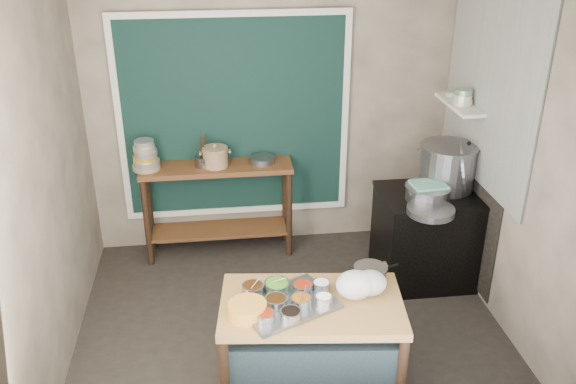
{
  "coord_description": "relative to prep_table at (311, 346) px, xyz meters",
  "views": [
    {
      "loc": [
        -0.54,
        -4.14,
        3.21
      ],
      "look_at": [
        0.01,
        0.25,
        1.12
      ],
      "focal_mm": 38.0,
      "sensor_mm": 36.0,
      "label": 1
    }
  ],
  "objects": [
    {
      "name": "ceramic_crock",
      "position": [
        -0.6,
        2.01,
        0.66
      ],
      "size": [
        0.27,
        0.27,
        0.17
      ],
      "primitive_type": null,
      "rotation": [
        0.0,
        0.0,
        0.06
      ],
      "color": "#826347",
      "rests_on": "back_counter"
    },
    {
      "name": "floor",
      "position": [
        -0.05,
        0.75,
        -0.39
      ],
      "size": [
        3.5,
        3.0,
        0.02
      ],
      "primitive_type": "cube",
      "color": "black",
      "rests_on": "ground"
    },
    {
      "name": "wide_bowl",
      "position": [
        -0.16,
        2.04,
        0.61
      ],
      "size": [
        0.25,
        0.25,
        0.06
      ],
      "primitive_type": "cylinder",
      "rotation": [
        0.0,
        0.0,
        -0.02
      ],
      "color": "gray",
      "rests_on": "back_counter"
    },
    {
      "name": "curtain_frame",
      "position": [
        -0.4,
        2.21,
        0.98
      ],
      "size": [
        2.22,
        0.03,
        2.02
      ],
      "primitive_type": null,
      "color": "beige",
      "rests_on": "back_wall"
    },
    {
      "name": "left_wall",
      "position": [
        -1.81,
        0.75,
        1.02
      ],
      "size": [
        0.02,
        3.0,
        2.8
      ],
      "primitive_type": "cube",
      "color": "gray",
      "rests_on": "floor"
    },
    {
      "name": "bowl_stack",
      "position": [
        -1.25,
        2.01,
        0.7
      ],
      "size": [
        0.26,
        0.26,
        0.29
      ],
      "color": "tan",
      "rests_on": "back_counter"
    },
    {
      "name": "shelf_bowl_stack",
      "position": [
        1.58,
        1.55,
        1.3
      ],
      "size": [
        0.17,
        0.17,
        0.14
      ],
      "color": "silver",
      "rests_on": "wall_shelf"
    },
    {
      "name": "condiment_bowls",
      "position": [
        -0.21,
        -0.0,
        0.43
      ],
      "size": [
        0.64,
        0.48,
        0.07
      ],
      "color": "silver",
      "rests_on": "condiment_tray"
    },
    {
      "name": "green_cloth",
      "position": [
        1.21,
        1.19,
        0.65
      ],
      "size": [
        0.31,
        0.24,
        0.02
      ],
      "primitive_type": "cube",
      "rotation": [
        0.0,
        0.0,
        0.08
      ],
      "color": "#61AC90",
      "rests_on": "steamer"
    },
    {
      "name": "plastic_bag_a",
      "position": [
        0.3,
        0.02,
        0.47
      ],
      "size": [
        0.33,
        0.31,
        0.2
      ],
      "primitive_type": "ellipsoid",
      "rotation": [
        0.0,
        0.0,
        -0.41
      ],
      "color": "white",
      "rests_on": "prep_table"
    },
    {
      "name": "soot_patch",
      "position": [
        1.69,
        1.4,
        0.32
      ],
      "size": [
        0.01,
        1.3,
        1.3
      ],
      "primitive_type": "cube",
      "color": "black",
      "rests_on": "right_wall"
    },
    {
      "name": "pot_lid",
      "position": [
        1.56,
        1.32,
        0.74
      ],
      "size": [
        0.28,
        0.49,
        0.47
      ],
      "primitive_type": "cylinder",
      "rotation": [
        0.0,
        1.36,
        -0.37
      ],
      "color": "gray",
      "rests_on": "stove_top"
    },
    {
      "name": "shallow_pan",
      "position": [
        1.15,
        0.93,
        0.53
      ],
      "size": [
        0.42,
        0.42,
        0.05
      ],
      "primitive_type": "cylinder",
      "rotation": [
        0.0,
        0.0,
        0.07
      ],
      "color": "gray",
      "rests_on": "stove_top"
    },
    {
      "name": "stove_top",
      "position": [
        1.3,
        1.3,
        0.49
      ],
      "size": [
        0.92,
        0.69,
        0.03
      ],
      "primitive_type": "cube",
      "color": "black",
      "rests_on": "stove_block"
    },
    {
      "name": "right_wall",
      "position": [
        1.71,
        0.75,
        1.02
      ],
      "size": [
        0.02,
        3.0,
        2.8
      ],
      "primitive_type": "cube",
      "color": "gray",
      "rests_on": "floor"
    },
    {
      "name": "utensil_cup",
      "position": [
        -0.72,
        2.02,
        0.62
      ],
      "size": [
        0.21,
        0.21,
        0.1
      ],
      "primitive_type": "cylinder",
      "rotation": [
        0.0,
        0.0,
        0.34
      ],
      "color": "gray",
      "rests_on": "back_counter"
    },
    {
      "name": "back_wall",
      "position": [
        -0.05,
        2.26,
        1.02
      ],
      "size": [
        3.5,
        0.02,
        2.8
      ],
      "primitive_type": "cube",
      "color": "gray",
      "rests_on": "floor"
    },
    {
      "name": "yellow_basin",
      "position": [
        -0.45,
        -0.1,
        0.42
      ],
      "size": [
        0.34,
        0.34,
        0.1
      ],
      "primitive_type": "cylinder",
      "rotation": [
        0.0,
        0.0,
        0.43
      ],
      "color": "orange",
      "rests_on": "prep_table"
    },
    {
      "name": "back_counter",
      "position": [
        -0.6,
        2.03,
        0.1
      ],
      "size": [
        1.45,
        0.4,
        0.95
      ],
      "primitive_type": "cube",
      "color": "brown",
      "rests_on": "floor"
    },
    {
      "name": "stock_pot",
      "position": [
        1.45,
        1.41,
        0.71
      ],
      "size": [
        0.65,
        0.65,
        0.41
      ],
      "primitive_type": null,
      "rotation": [
        0.0,
        0.0,
        -0.27
      ],
      "color": "gray",
      "rests_on": "stove_top"
    },
    {
      "name": "stove_block",
      "position": [
        1.3,
        1.3,
        0.05
      ],
      "size": [
        0.9,
        0.68,
        0.85
      ],
      "primitive_type": "cube",
      "color": "black",
      "rests_on": "floor"
    },
    {
      "name": "saucepan",
      "position": [
        0.45,
        0.17,
        0.44
      ],
      "size": [
        0.32,
        0.32,
        0.13
      ],
      "primitive_type": null,
      "rotation": [
        0.0,
        0.0,
        0.4
      ],
      "color": "gray",
      "rests_on": "prep_table"
    },
    {
      "name": "tile_panel",
      "position": [
        1.69,
        1.3,
        1.48
      ],
      "size": [
        0.02,
        1.7,
        1.7
      ],
      "primitive_type": "cube",
      "color": "#B2B2AA",
      "rests_on": "right_wall"
    },
    {
      "name": "shelf_bowl_green",
      "position": [
        1.58,
        1.8,
        1.26
      ],
      "size": [
        0.13,
        0.13,
        0.04
      ],
      "primitive_type": "cylinder",
      "rotation": [
        0.0,
        0.0,
        -0.08
      ],
      "color": "gray",
      "rests_on": "wall_shelf"
    },
    {
      "name": "condiment_tray",
      "position": [
        -0.17,
        -0.02,
        0.39
      ],
      "size": [
        0.76,
        0.67,
        0.03
      ],
      "primitive_type": "cube",
      "rotation": [
        0.0,
        0.0,
        0.43
      ],
      "color": "gray",
      "rests_on": "prep_table"
    },
    {
      "name": "curtain_panel",
      "position": [
        -0.4,
        2.22,
        0.98
      ],
      "size": [
        2.1,
        0.02,
        1.9
      ],
      "primitive_type": "cube",
      "color": "black",
      "rests_on": "back_wall"
    },
    {
      "name": "steamer",
      "position": [
        1.21,
        1.19,
        0.57
      ],
      "size": [
        0.54,
        0.54,
        0.13
      ],
      "primitive_type": null,
      "rotation": [
        0.0,
        0.0,
        0.4
      ],
      "color": "gray",
      "rests_on": "stove_top"
    },
    {
      "name": "wall_shelf",
      "position": [
        1.58,
        1.6,
        1.23
      ],
      "size": [
        0.22,
        0.7,
        0.03
      ],
      "primitive_type": "cube",
      "color": "beige",
      "rests_on": "right_wall"
    },
    {
      "name": "prep_table",
      "position": [
        0.0,
        0.0,
        0.0
      ],
      "size": [
        1.32,
        0.86,
        0.75
      ],
      "primitive_type": "cube",
      "rotation": [
        0.0,
        0.0,
        -0.11
      ],
      "color": "olive",
      "rests_on": "floor"
    },
    {
      "name": "plastic_bag_b",
      "position": [
        0.41,
        0.05,
        0.46
      ],
      "size": [
        0.27,
        0.24,
        0.18
      ],
      "primitive_type": "ellipsoid",
      "rotation": [
        0.0,
        0.0,
        0.19
      ],
      "color": "white",
      "rests_on": "prep_table"
    }
  ]
}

